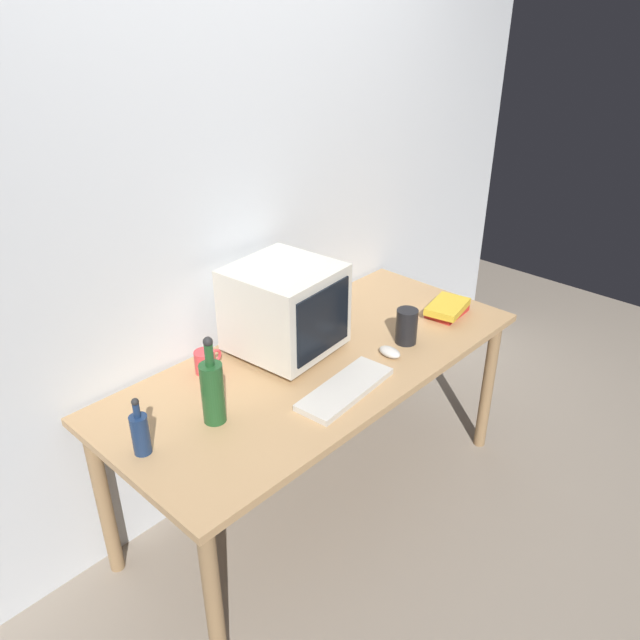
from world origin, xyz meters
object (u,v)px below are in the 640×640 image
Objects in this scene: crt_monitor at (285,309)px; metal_canister at (407,326)px; keyboard at (345,389)px; bottle_short at (140,433)px; computer_mouse at (390,352)px; bottle_tall at (213,390)px; mug at (206,362)px; book_stack at (447,308)px.

crt_monitor reaches higher than metal_canister.
bottle_short reaches higher than keyboard.
keyboard is at bearing -169.11° from computer_mouse.
bottle_tall reaches higher than bottle_short.
mug is at bearing 146.74° from computer_mouse.
crt_monitor is 0.52m from metal_canister.
crt_monitor reaches higher than bottle_short.
bottle_tall is at bearing 172.99° from book_stack.
bottle_tall is at bearing -162.42° from crt_monitor.
keyboard is at bearing -173.00° from metal_canister.
bottle_short is 1.73× the size of mug.
book_stack reaches higher than keyboard.
crt_monitor is 1.28× the size of bottle_tall.
crt_monitor reaches higher than bottle_tall.
book_stack is at bearing -22.78° from crt_monitor.
bottle_short reaches higher than mug.
bottle_short is (-1.01, 0.21, 0.06)m from computer_mouse.
keyboard is at bearing -98.20° from crt_monitor.
crt_monitor is at bearing 141.55° from metal_canister.
keyboard is 0.78m from book_stack.
mug is (0.43, 0.23, -0.03)m from bottle_short.
bottle_short is at bearing -151.75° from mug.
metal_canister is at bearing -9.67° from bottle_short.
crt_monitor is 0.41m from keyboard.
bottle_short is (-0.75, -0.12, -0.12)m from crt_monitor.
bottle_tall reaches higher than computer_mouse.
computer_mouse is 0.48× the size of bottle_short.
keyboard is 4.20× the size of computer_mouse.
metal_canister is at bearing -10.19° from bottle_tall.
crt_monitor is 3.50× the size of mug.
keyboard is 0.50m from bottle_tall.
computer_mouse is 0.78m from bottle_tall.
crt_monitor is 1.75× the size of book_stack.
crt_monitor is 0.52m from bottle_tall.
bottle_short reaches higher than metal_canister.
bottle_tall is (-0.75, 0.18, 0.11)m from computer_mouse.
book_stack is (1.47, -0.19, -0.05)m from bottle_short.
bottle_tall is at bearing 169.81° from metal_canister.
bottle_short is at bearing -171.05° from crt_monitor.
mug is 0.83m from metal_canister.
bottle_short is 1.38× the size of metal_canister.
computer_mouse is (0.26, -0.33, -0.17)m from crt_monitor.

